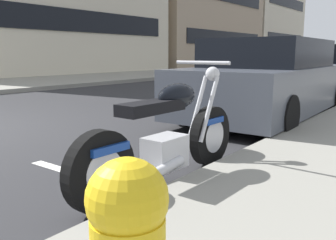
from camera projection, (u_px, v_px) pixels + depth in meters
name	position (u px, v px, depth m)	size (l,w,h in m)	color
sidewalk_far_curb	(137.00, 75.00, 19.00)	(120.00, 5.00, 0.14)	gray
parking_stall_stripe	(105.00, 183.00, 3.40)	(0.12, 2.20, 0.01)	silver
parked_motorcycle	(167.00, 138.00, 3.32)	(2.18, 0.62, 1.12)	black
parked_car_behind_motorcycle	(269.00, 81.00, 6.82)	(4.67, 1.98, 1.44)	#4C515B
crossing_truck	(334.00, 56.00, 28.16)	(2.34, 5.59, 1.87)	maroon
car_opposite_curb	(261.00, 61.00, 23.92)	(4.65, 2.08, 1.45)	silver
townhouse_corner_block	(180.00, 4.00, 33.28)	(14.51, 9.91, 11.17)	tan
townhouse_mid_block	(245.00, 9.00, 44.25)	(12.61, 10.44, 12.88)	beige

